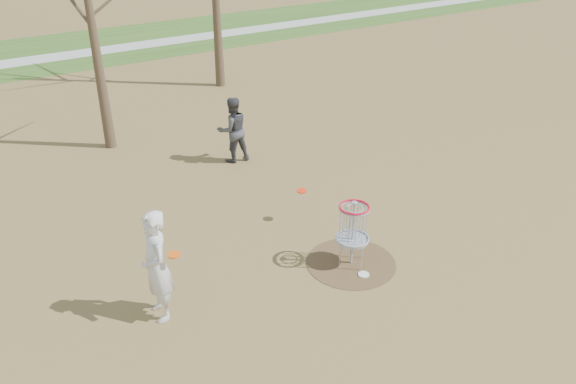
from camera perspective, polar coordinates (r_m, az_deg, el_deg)
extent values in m
plane|color=brown|center=(11.38, 6.40, -7.17)|extent=(160.00, 160.00, 0.00)
cube|color=#2D5119|center=(29.35, -21.72, 13.20)|extent=(160.00, 8.00, 0.01)
cube|color=#9E9E99|center=(28.40, -21.20, 12.87)|extent=(160.00, 1.50, 0.01)
cylinder|color=#47331E|center=(11.37, 6.40, -7.15)|extent=(1.80, 1.80, 0.01)
imported|color=silver|center=(9.70, -13.23, -7.39)|extent=(0.56, 0.79, 2.04)
imported|color=#393B3F|center=(15.31, -5.64, 6.32)|extent=(0.96, 0.79, 1.81)
cylinder|color=white|center=(11.05, 7.70, -8.30)|extent=(0.22, 0.22, 0.02)
cylinder|color=#FF2B0D|center=(12.32, 1.39, 0.11)|extent=(0.22, 0.22, 0.03)
cylinder|color=#E6510C|center=(9.43, -11.52, -6.26)|extent=(0.22, 0.22, 0.02)
cylinder|color=#9EA3AD|center=(11.00, 6.58, -4.29)|extent=(0.05, 0.05, 1.35)
cylinder|color=#9EA3AD|center=(11.07, 6.55, -4.84)|extent=(0.64, 0.64, 0.04)
torus|color=#9EA3AD|center=(10.71, 6.75, -1.69)|extent=(0.60, 0.60, 0.04)
torus|color=red|center=(10.69, 6.76, -1.53)|extent=(0.60, 0.60, 0.04)
cone|color=#382B1E|center=(16.24, -19.46, 16.65)|extent=(0.32, 0.32, 7.50)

